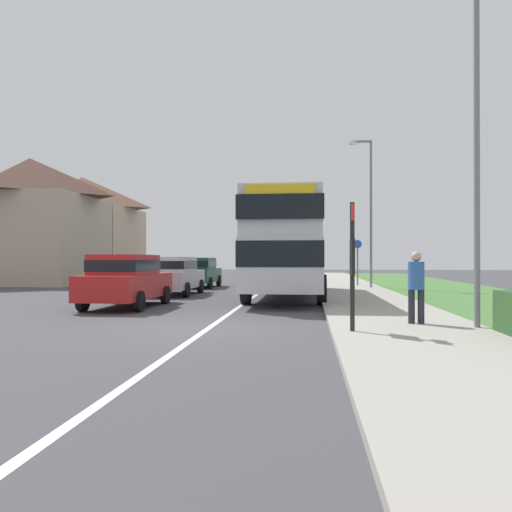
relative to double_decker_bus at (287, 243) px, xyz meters
name	(u,v)px	position (x,y,z in m)	size (l,w,h in m)	color
ground_plane	(209,328)	(-1.35, -8.55, -2.14)	(120.00, 120.00, 0.00)	#424247
lane_marking_centre	(251,299)	(-1.35, -0.55, -2.14)	(0.14, 60.00, 0.01)	silver
pavement_near_side	(370,303)	(2.85, -2.55, -2.08)	(3.20, 68.00, 0.12)	#9E998E
grass_verge_seaward	(507,305)	(7.15, -2.55, -2.10)	(6.00, 68.00, 0.08)	#477538
double_decker_bus	(287,243)	(0.00, 0.00, 0.00)	(2.80, 10.33, 3.70)	#BCBCC1
parked_car_red	(126,278)	(-4.82, -4.30, -1.24)	(1.87, 4.22, 1.64)	#B21E1E
parked_car_silver	(173,274)	(-4.81, 1.00, -1.26)	(1.94, 4.19, 1.59)	#B7B7BC
parked_car_dark_green	(198,271)	(-4.96, 6.46, -1.27)	(1.91, 4.03, 1.57)	#19472D
pedestrian_at_stop	(416,284)	(3.12, -8.23, -1.17)	(0.34, 0.34, 1.67)	#23232D
bus_stop_sign	(352,257)	(1.65, -9.49, -0.60)	(0.09, 0.52, 2.60)	black
cycle_route_sign	(358,260)	(3.42, 7.48, -0.71)	(0.44, 0.08, 2.52)	slate
street_lamp_near	(471,124)	(4.12, -8.70, 2.11)	(1.14, 0.20, 7.40)	slate
street_lamp_mid	(369,204)	(3.78, 5.58, 2.08)	(1.14, 0.20, 7.35)	slate
house_terrace_far_side	(58,225)	(-15.89, 12.45, 1.65)	(7.57, 13.69, 7.59)	tan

